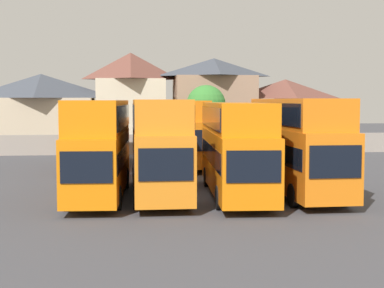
{
  "coord_description": "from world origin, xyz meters",
  "views": [
    {
      "loc": [
        -3.38,
        -28.73,
        4.89
      ],
      "look_at": [
        0.0,
        3.0,
        2.45
      ],
      "focal_mm": 53.81,
      "sensor_mm": 36.0,
      "label": 1
    }
  ],
  "objects_px": {
    "house_terrace_centre": "(131,98)",
    "house_terrace_far_right": "(285,111)",
    "bus_2": "(159,142)",
    "bus_6": "(156,140)",
    "bus_3": "(235,144)",
    "bus_8": "(242,140)",
    "bus_7": "(189,129)",
    "house_terrace_left": "(42,109)",
    "bus_4": "(298,141)",
    "house_terrace_right": "(214,101)",
    "bus_5": "(97,130)",
    "tree_left_of_lot": "(206,105)",
    "bus_1": "(100,143)"
  },
  "relations": [
    {
      "from": "bus_3",
      "to": "bus_7",
      "type": "relative_size",
      "value": 1.01
    },
    {
      "from": "house_terrace_centre",
      "to": "house_terrace_right",
      "type": "height_order",
      "value": "house_terrace_centre"
    },
    {
      "from": "bus_4",
      "to": "house_terrace_far_right",
      "type": "xyz_separation_m",
      "value": [
        8.51,
        33.62,
        0.87
      ]
    },
    {
      "from": "bus_1",
      "to": "house_terrace_left",
      "type": "height_order",
      "value": "house_terrace_left"
    },
    {
      "from": "house_terrace_right",
      "to": "tree_left_of_lot",
      "type": "height_order",
      "value": "house_terrace_right"
    },
    {
      "from": "bus_8",
      "to": "house_terrace_right",
      "type": "bearing_deg",
      "value": 177.68
    },
    {
      "from": "bus_8",
      "to": "house_terrace_far_right",
      "type": "xyz_separation_m",
      "value": [
        8.7,
        19.79,
        1.74
      ]
    },
    {
      "from": "bus_6",
      "to": "bus_8",
      "type": "distance_m",
      "value": 6.47
    },
    {
      "from": "bus_4",
      "to": "bus_7",
      "type": "xyz_separation_m",
      "value": [
        -4.2,
        13.91,
        -0.06
      ]
    },
    {
      "from": "bus_2",
      "to": "bus_6",
      "type": "bearing_deg",
      "value": 177.98
    },
    {
      "from": "bus_2",
      "to": "bus_6",
      "type": "distance_m",
      "value": 13.23
    },
    {
      "from": "bus_1",
      "to": "house_terrace_centre",
      "type": "xyz_separation_m",
      "value": [
        1.59,
        33.84,
        2.35
      ]
    },
    {
      "from": "bus_1",
      "to": "bus_8",
      "type": "bearing_deg",
      "value": 146.72
    },
    {
      "from": "bus_6",
      "to": "house_terrace_centre",
      "type": "bearing_deg",
      "value": -175.51
    },
    {
      "from": "bus_6",
      "to": "bus_8",
      "type": "height_order",
      "value": "bus_6"
    },
    {
      "from": "bus_4",
      "to": "house_terrace_far_right",
      "type": "height_order",
      "value": "house_terrace_far_right"
    },
    {
      "from": "house_terrace_centre",
      "to": "house_terrace_far_right",
      "type": "height_order",
      "value": "house_terrace_centre"
    },
    {
      "from": "house_terrace_centre",
      "to": "bus_1",
      "type": "bearing_deg",
      "value": -92.68
    },
    {
      "from": "bus_1",
      "to": "bus_5",
      "type": "distance_m",
      "value": 13.62
    },
    {
      "from": "bus_6",
      "to": "bus_7",
      "type": "bearing_deg",
      "value": 95.61
    },
    {
      "from": "bus_3",
      "to": "house_terrace_left",
      "type": "height_order",
      "value": "house_terrace_left"
    },
    {
      "from": "bus_6",
      "to": "house_terrace_left",
      "type": "bearing_deg",
      "value": -151.3
    },
    {
      "from": "bus_1",
      "to": "bus_5",
      "type": "bearing_deg",
      "value": -173.6
    },
    {
      "from": "bus_2",
      "to": "bus_3",
      "type": "relative_size",
      "value": 0.96
    },
    {
      "from": "house_terrace_centre",
      "to": "house_terrace_far_right",
      "type": "xyz_separation_m",
      "value": [
        16.99,
        -0.45,
        -1.43
      ]
    },
    {
      "from": "bus_2",
      "to": "bus_6",
      "type": "height_order",
      "value": "bus_2"
    },
    {
      "from": "house_terrace_left",
      "to": "house_terrace_far_right",
      "type": "bearing_deg",
      "value": -0.23
    },
    {
      "from": "bus_5",
      "to": "bus_7",
      "type": "relative_size",
      "value": 1.07
    },
    {
      "from": "bus_8",
      "to": "house_terrace_right",
      "type": "relative_size",
      "value": 1.13
    },
    {
      "from": "bus_5",
      "to": "tree_left_of_lot",
      "type": "xyz_separation_m",
      "value": [
        9.61,
        12.15,
        1.71
      ]
    },
    {
      "from": "bus_3",
      "to": "bus_8",
      "type": "bearing_deg",
      "value": 170.51
    },
    {
      "from": "bus_7",
      "to": "house_terrace_centre",
      "type": "bearing_deg",
      "value": -165.5
    },
    {
      "from": "bus_2",
      "to": "bus_3",
      "type": "xyz_separation_m",
      "value": [
        3.85,
        -0.46,
        -0.09
      ]
    },
    {
      "from": "house_terrace_left",
      "to": "tree_left_of_lot",
      "type": "relative_size",
      "value": 1.79
    },
    {
      "from": "bus_8",
      "to": "bus_5",
      "type": "bearing_deg",
      "value": -90.41
    },
    {
      "from": "house_terrace_left",
      "to": "bus_5",
      "type": "bearing_deg",
      "value": -70.66
    },
    {
      "from": "bus_7",
      "to": "tree_left_of_lot",
      "type": "relative_size",
      "value": 1.79
    },
    {
      "from": "bus_4",
      "to": "bus_6",
      "type": "relative_size",
      "value": 0.91
    },
    {
      "from": "bus_4",
      "to": "bus_6",
      "type": "bearing_deg",
      "value": -155.04
    },
    {
      "from": "house_terrace_right",
      "to": "bus_8",
      "type": "bearing_deg",
      "value": -91.84
    },
    {
      "from": "house_terrace_left",
      "to": "house_terrace_far_right",
      "type": "height_order",
      "value": "house_terrace_left"
    },
    {
      "from": "bus_1",
      "to": "bus_7",
      "type": "height_order",
      "value": "bus_1"
    },
    {
      "from": "bus_6",
      "to": "tree_left_of_lot",
      "type": "distance_m",
      "value": 13.64
    },
    {
      "from": "bus_4",
      "to": "house_terrace_right",
      "type": "height_order",
      "value": "house_terrace_right"
    },
    {
      "from": "bus_4",
      "to": "bus_5",
      "type": "distance_m",
      "value": 17.62
    },
    {
      "from": "bus_3",
      "to": "bus_7",
      "type": "distance_m",
      "value": 13.96
    },
    {
      "from": "bus_1",
      "to": "house_terrace_right",
      "type": "xyz_separation_m",
      "value": [
        10.49,
        32.7,
        2.01
      ]
    },
    {
      "from": "bus_1",
      "to": "house_terrace_left",
      "type": "distance_m",
      "value": 34.43
    },
    {
      "from": "bus_2",
      "to": "bus_7",
      "type": "relative_size",
      "value": 0.97
    },
    {
      "from": "bus_8",
      "to": "tree_left_of_lot",
      "type": "relative_size",
      "value": 1.67
    }
  ]
}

